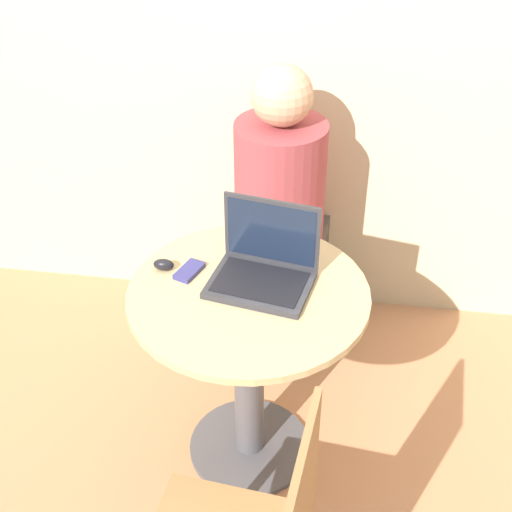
% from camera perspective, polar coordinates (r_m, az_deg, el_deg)
% --- Properties ---
extents(ground_plane, '(12.00, 12.00, 0.00)m').
position_cam_1_polar(ground_plane, '(2.71, -0.51, -15.07)').
color(ground_plane, tan).
extents(back_wall, '(7.00, 0.05, 2.60)m').
position_cam_1_polar(back_wall, '(2.76, 2.51, 18.86)').
color(back_wall, beige).
rests_on(back_wall, ground_plane).
extents(round_table, '(0.75, 0.75, 0.74)m').
position_cam_1_polar(round_table, '(2.34, -0.57, -7.12)').
color(round_table, '#4C4C51').
rests_on(round_table, ground_plane).
extents(laptop, '(0.35, 0.28, 0.25)m').
position_cam_1_polar(laptop, '(2.20, 0.65, -0.80)').
color(laptop, '#2D2D33').
rests_on(laptop, round_table).
extents(cell_phone, '(0.09, 0.12, 0.02)m').
position_cam_1_polar(cell_phone, '(2.27, -5.36, -1.19)').
color(cell_phone, navy).
rests_on(cell_phone, round_table).
extents(computer_mouse, '(0.07, 0.04, 0.04)m').
position_cam_1_polar(computer_mouse, '(2.29, -7.40, -0.69)').
color(computer_mouse, black).
rests_on(computer_mouse, round_table).
extents(person_seated, '(0.37, 0.55, 1.22)m').
position_cam_1_polar(person_seated, '(2.87, 2.08, 2.09)').
color(person_seated, '#4C4742').
rests_on(person_seated, ground_plane).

